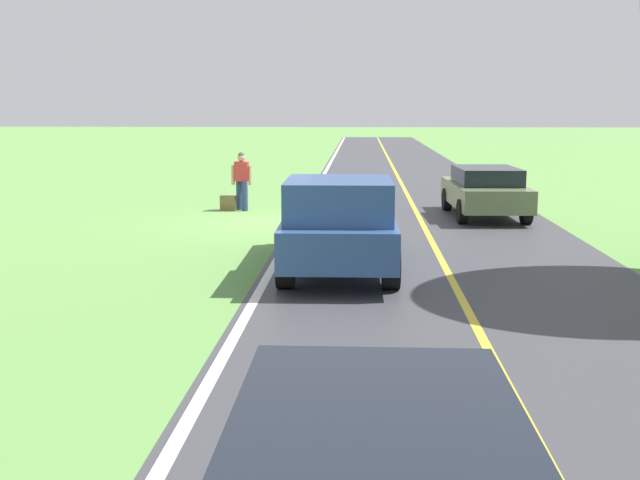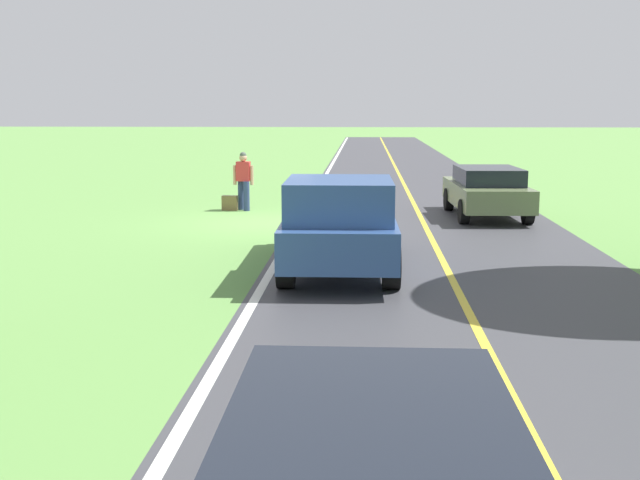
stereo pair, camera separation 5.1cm
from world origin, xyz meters
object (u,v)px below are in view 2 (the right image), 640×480
at_px(hitchhiker_walking, 244,178).
at_px(suitcase_carried, 230,203).
at_px(pickup_truck_passing, 340,221).
at_px(sedan_near_oncoming, 487,190).

relative_size(hitchhiker_walking, suitcase_carried, 3.80).
height_order(pickup_truck_passing, sedan_near_oncoming, pickup_truck_passing).
relative_size(suitcase_carried, pickup_truck_passing, 0.08).
bearing_deg(suitcase_carried, hitchhiker_walking, 100.86).
xyz_separation_m(hitchhiker_walking, pickup_truck_passing, (-3.16, 8.65, -0.01)).
xyz_separation_m(pickup_truck_passing, sedan_near_oncoming, (-3.89, -7.57, -0.21)).
distance_m(suitcase_carried, pickup_truck_passing, 9.34).
height_order(suitcase_carried, sedan_near_oncoming, sedan_near_oncoming).
relative_size(hitchhiker_walking, sedan_near_oncoming, 0.39).
distance_m(suitcase_carried, sedan_near_oncoming, 7.56).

